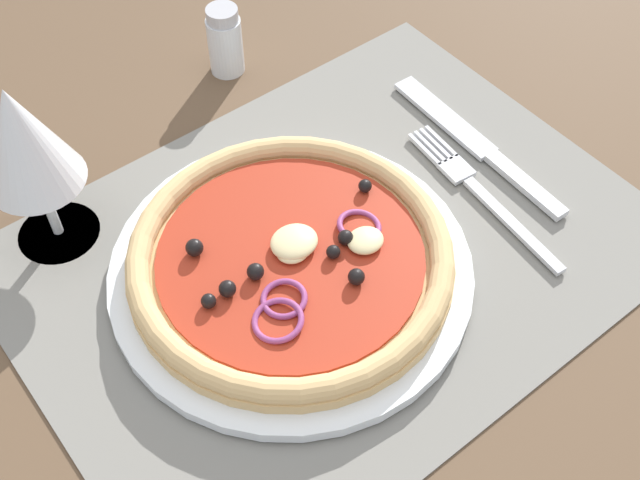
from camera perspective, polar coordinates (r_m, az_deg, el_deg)
The scene contains 8 objects.
ground_plane at distance 64.07cm, azimuth 0.83°, elevation -1.51°, with size 190.00×140.00×2.40cm, color brown.
placemat at distance 62.96cm, azimuth 0.84°, elevation -0.74°, with size 47.59×35.74×0.40cm, color slate.
plate at distance 60.93cm, azimuth -2.01°, elevation -2.16°, with size 27.19×27.19×1.03cm, color white.
pizza at distance 59.65cm, azimuth -2.03°, elevation -1.27°, with size 24.17×24.17×2.62cm.
fork at distance 67.74cm, azimuth 10.87°, elevation 3.55°, with size 3.24×18.06×0.44cm.
knife at distance 71.41cm, azimuth 10.80°, elevation 6.72°, with size 2.49×20.05×0.62cm.
wine_glass at distance 60.31cm, azimuth -20.07°, elevation 6.46°, with size 7.20×7.20×14.90cm.
pepper_shaker at distance 76.82cm, azimuth -6.67°, elevation 13.67°, with size 3.20×3.20×6.70cm.
Camera 1 is at (-24.56, -29.74, 49.96)cm, focal length 45.71 mm.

